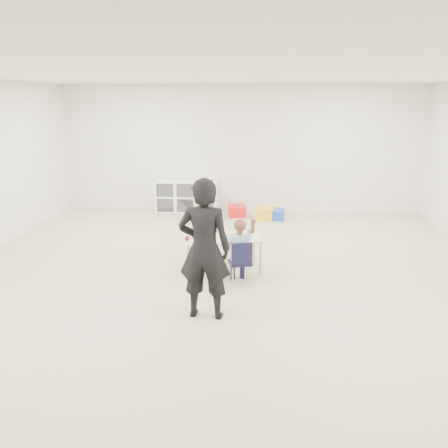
# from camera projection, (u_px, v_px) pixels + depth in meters

# --- Properties ---
(room) EXTENTS (9.00, 9.02, 2.80)m
(room) POSITION_uv_depth(u_px,v_px,m) (224.00, 184.00, 6.18)
(room) COLOR #C1B695
(room) RESTS_ON ground
(table) EXTENTS (1.23, 0.82, 0.52)m
(table) POSITION_uv_depth(u_px,v_px,m) (223.00, 254.00, 6.96)
(table) COLOR beige
(table) RESTS_ON ground
(chair_near) EXTENTS (0.36, 0.35, 0.62)m
(chair_near) POSITION_uv_depth(u_px,v_px,m) (240.00, 262.00, 6.49)
(chair_near) COLOR black
(chair_near) RESTS_ON ground
(chair_far) EXTENTS (0.36, 0.35, 0.62)m
(chair_far) POSITION_uv_depth(u_px,v_px,m) (209.00, 242.00, 7.41)
(chair_far) COLOR black
(chair_far) RESTS_ON ground
(child) EXTENTS (0.50, 0.50, 0.98)m
(child) POSITION_uv_depth(u_px,v_px,m) (240.00, 249.00, 6.45)
(child) COLOR #9AADD1
(child) RESTS_ON chair_near
(lunch_tray_near) EXTENTS (0.25, 0.21, 0.03)m
(lunch_tray_near) POSITION_uv_depth(u_px,v_px,m) (232.00, 236.00, 6.95)
(lunch_tray_near) COLOR black
(lunch_tray_near) RESTS_ON table
(lunch_tray_far) EXTENTS (0.25, 0.21, 0.03)m
(lunch_tray_far) POSITION_uv_depth(u_px,v_px,m) (200.00, 237.00, 6.89)
(lunch_tray_far) COLOR black
(lunch_tray_far) RESTS_ON table
(milk_carton) EXTENTS (0.08, 0.08, 0.10)m
(milk_carton) POSITION_uv_depth(u_px,v_px,m) (228.00, 237.00, 6.77)
(milk_carton) COLOR white
(milk_carton) RESTS_ON table
(bread_roll) EXTENTS (0.09, 0.09, 0.07)m
(bread_roll) POSITION_uv_depth(u_px,v_px,m) (243.00, 237.00, 6.83)
(bread_roll) COLOR #B28749
(bread_roll) RESTS_ON table
(apple_near) EXTENTS (0.07, 0.07, 0.07)m
(apple_near) POSITION_uv_depth(u_px,v_px,m) (214.00, 234.00, 6.94)
(apple_near) COLOR maroon
(apple_near) RESTS_ON table
(apple_far) EXTENTS (0.07, 0.07, 0.07)m
(apple_far) POSITION_uv_depth(u_px,v_px,m) (187.00, 238.00, 6.74)
(apple_far) COLOR maroon
(apple_far) RESTS_ON table
(cubby_shelf) EXTENTS (1.40, 0.40, 0.70)m
(cubby_shelf) POSITION_uv_depth(u_px,v_px,m) (187.00, 196.00, 10.67)
(cubby_shelf) COLOR white
(cubby_shelf) RESTS_ON ground
(adult) EXTENTS (0.63, 0.43, 1.65)m
(adult) POSITION_uv_depth(u_px,v_px,m) (204.00, 249.00, 5.37)
(adult) COLOR black
(adult) RESTS_ON ground
(bin_red) EXTENTS (0.42, 0.51, 0.23)m
(bin_red) POSITION_uv_depth(u_px,v_px,m) (237.00, 211.00, 10.35)
(bin_red) COLOR red
(bin_red) RESTS_ON ground
(bin_yellow) EXTENTS (0.49, 0.57, 0.24)m
(bin_yellow) POSITION_uv_depth(u_px,v_px,m) (266.00, 213.00, 10.13)
(bin_yellow) COLOR yellow
(bin_yellow) RESTS_ON ground
(bin_blue) EXTENTS (0.38, 0.46, 0.21)m
(bin_blue) POSITION_uv_depth(u_px,v_px,m) (276.00, 214.00, 10.05)
(bin_blue) COLOR blue
(bin_blue) RESTS_ON ground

